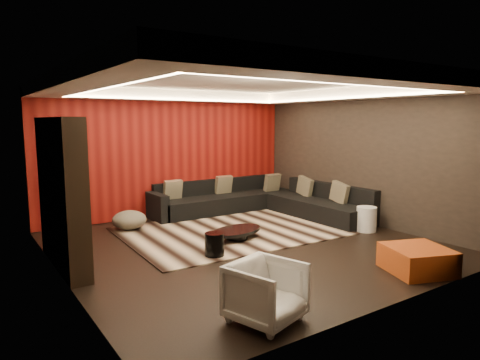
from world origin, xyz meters
TOP-DOWN VIEW (x-y plane):
  - floor at (0.00, 0.00)m, footprint 6.00×6.00m
  - ceiling at (0.00, 0.00)m, footprint 6.00×6.00m
  - wall_back at (0.00, 3.01)m, footprint 6.00×0.02m
  - wall_left at (-3.01, 0.00)m, footprint 0.02×6.00m
  - wall_right at (3.01, 0.00)m, footprint 0.02×6.00m
  - red_feature_wall at (0.00, 2.97)m, footprint 5.98×0.05m
  - soffit_back at (0.00, 2.70)m, footprint 6.00×0.60m
  - soffit_front at (0.00, -2.70)m, footprint 6.00×0.60m
  - soffit_left at (-2.70, 0.00)m, footprint 0.60×4.80m
  - soffit_right at (2.70, 0.00)m, footprint 0.60×4.80m
  - cove_back at (0.00, 2.36)m, footprint 4.80×0.08m
  - cove_front at (0.00, -2.36)m, footprint 4.80×0.08m
  - cove_left at (-2.36, 0.00)m, footprint 0.08×4.80m
  - cove_right at (2.36, 0.00)m, footprint 0.08×4.80m
  - tv_surround at (-2.85, 0.60)m, footprint 0.30×2.00m
  - tv_screen at (-2.69, 0.60)m, footprint 0.04×1.30m
  - tv_shelf at (-2.69, 0.60)m, footprint 0.04×1.60m
  - rug at (0.26, 0.91)m, footprint 4.10×3.14m
  - coffee_table at (0.04, 0.32)m, footprint 1.31×1.31m
  - drum_stool at (-0.78, -0.28)m, footprint 0.35×0.35m
  - striped_pouf at (-1.32, 2.12)m, footprint 0.74×0.74m
  - white_side_table at (2.50, -0.57)m, footprint 0.41×0.41m
  - orange_ottoman at (1.26, -2.50)m, footprint 1.05×1.05m
  - armchair at (-1.46, -2.50)m, footprint 0.88×0.89m
  - sectional_sofa at (1.73, 1.86)m, footprint 3.65×3.50m
  - throw_pillows at (1.81, 1.91)m, footprint 3.06×2.74m

SIDE VIEW (x-z plane):
  - floor at x=0.00m, z-range -0.02..0.00m
  - rug at x=0.26m, z-range 0.00..0.02m
  - coffee_table at x=0.04m, z-range 0.02..0.20m
  - orange_ottoman at x=1.26m, z-range 0.00..0.36m
  - drum_stool at x=-0.78m, z-range 0.02..0.39m
  - striped_pouf at x=-1.32m, z-range 0.02..0.39m
  - white_side_table at x=2.50m, z-range 0.00..0.48m
  - sectional_sofa at x=1.73m, z-range -0.11..0.64m
  - armchair at x=-1.46m, z-range 0.00..0.65m
  - throw_pillows at x=1.81m, z-range 0.37..0.87m
  - tv_shelf at x=-2.69m, z-range 0.68..0.72m
  - tv_surround at x=-2.85m, z-range 0.00..2.20m
  - wall_back at x=0.00m, z-range 0.00..2.80m
  - wall_left at x=-3.01m, z-range 0.00..2.80m
  - wall_right at x=3.01m, z-range 0.00..2.80m
  - red_feature_wall at x=0.00m, z-range 0.01..2.79m
  - tv_screen at x=-2.69m, z-range 1.05..1.85m
  - cove_back at x=0.00m, z-range 2.58..2.62m
  - cove_front at x=0.00m, z-range 2.58..2.62m
  - cove_left at x=-2.36m, z-range 2.58..2.62m
  - cove_right at x=2.36m, z-range 2.58..2.62m
  - soffit_back at x=0.00m, z-range 2.58..2.80m
  - soffit_front at x=0.00m, z-range 2.58..2.80m
  - soffit_left at x=-2.70m, z-range 2.58..2.80m
  - soffit_right at x=2.70m, z-range 2.58..2.80m
  - ceiling at x=0.00m, z-range 2.80..2.82m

